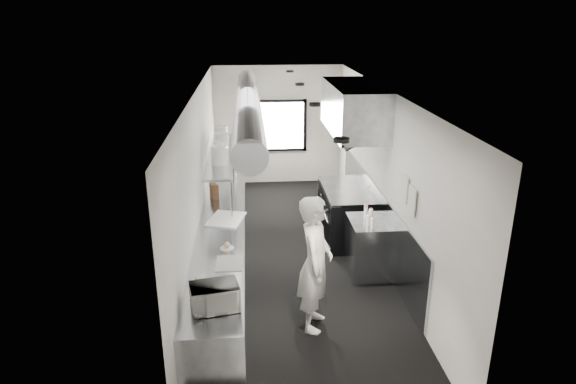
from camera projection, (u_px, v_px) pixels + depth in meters
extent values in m
cube|color=black|center=(293.00, 255.00, 8.66)|extent=(3.00, 8.00, 0.01)
cube|color=silver|center=(293.00, 91.00, 7.71)|extent=(3.00, 8.00, 0.01)
cube|color=silver|center=(278.00, 126.00, 11.94)|extent=(3.00, 0.02, 2.80)
cube|color=silver|center=(334.00, 320.00, 4.43)|extent=(3.00, 0.02, 2.80)
cube|color=silver|center=(200.00, 180.00, 8.07)|extent=(0.02, 8.00, 2.80)
cube|color=silver|center=(384.00, 176.00, 8.30)|extent=(0.02, 8.00, 2.80)
cube|color=gray|center=(375.00, 217.00, 8.86)|extent=(0.03, 5.50, 1.10)
cylinder|color=#97989F|center=(248.00, 104.00, 8.12)|extent=(0.40, 6.40, 0.40)
cube|color=white|center=(278.00, 126.00, 11.90)|extent=(1.20, 0.03, 1.10)
cube|color=black|center=(278.00, 101.00, 11.72)|extent=(1.36, 0.03, 0.08)
cube|color=black|center=(278.00, 149.00, 12.11)|extent=(1.36, 0.03, 0.08)
cube|color=black|center=(251.00, 126.00, 11.87)|extent=(0.08, 0.03, 1.25)
cube|color=black|center=(305.00, 125.00, 11.97)|extent=(0.08, 0.03, 1.25)
cube|color=gray|center=(354.00, 108.00, 8.59)|extent=(0.80, 2.20, 0.80)
cube|color=gray|center=(331.00, 131.00, 8.69)|extent=(0.05, 2.20, 0.05)
cube|color=black|center=(348.00, 128.00, 8.69)|extent=(0.50, 2.10, 0.28)
cube|color=gray|center=(223.00, 247.00, 7.95)|extent=(0.70, 6.00, 0.90)
cube|color=gray|center=(221.00, 154.00, 8.98)|extent=(0.45, 3.00, 0.04)
cylinder|color=gray|center=(231.00, 199.00, 7.79)|extent=(0.04, 0.04, 0.66)
cylinder|color=gray|center=(233.00, 172.00, 9.11)|extent=(0.04, 0.04, 0.66)
cylinder|color=gray|center=(235.00, 151.00, 10.42)|extent=(0.04, 0.04, 0.66)
cube|color=black|center=(346.00, 214.00, 9.24)|extent=(0.85, 1.60, 0.90)
cube|color=gray|center=(347.00, 190.00, 9.08)|extent=(0.85, 1.60, 0.04)
cube|color=gray|center=(324.00, 215.00, 9.21)|extent=(0.03, 1.55, 0.80)
cylinder|color=gray|center=(323.00, 210.00, 9.17)|extent=(0.03, 1.30, 0.03)
cube|color=gray|center=(369.00, 247.00, 7.94)|extent=(0.65, 0.80, 0.90)
cube|color=gray|center=(230.00, 175.00, 11.42)|extent=(0.70, 1.20, 0.90)
cube|color=beige|center=(405.00, 188.00, 7.10)|extent=(0.02, 0.28, 0.38)
cube|color=beige|center=(412.00, 201.00, 6.79)|extent=(0.02, 0.28, 0.38)
imported|color=silver|center=(315.00, 264.00, 6.44)|extent=(0.58, 0.75, 1.83)
imported|color=silver|center=(215.00, 297.00, 5.45)|extent=(0.54, 0.45, 0.29)
cylinder|color=#ABB7A8|center=(201.00, 293.00, 5.69)|extent=(0.18, 0.18, 0.11)
cylinder|color=#ABB7A8|center=(201.00, 280.00, 5.98)|extent=(0.17, 0.17, 0.09)
cube|color=silver|center=(229.00, 263.00, 6.47)|extent=(0.35, 0.43, 0.01)
cylinder|color=silver|center=(227.00, 248.00, 6.88)|extent=(0.22, 0.22, 0.02)
sphere|color=tan|center=(227.00, 245.00, 6.86)|extent=(0.09, 0.09, 0.09)
cube|color=silver|center=(226.00, 219.00, 7.83)|extent=(0.65, 0.76, 0.02)
cube|color=#4D351B|center=(214.00, 191.00, 8.72)|extent=(0.17, 0.25, 0.25)
cylinder|color=silver|center=(219.00, 155.00, 8.30)|extent=(0.26, 0.26, 0.30)
cylinder|color=silver|center=(221.00, 151.00, 8.56)|extent=(0.25, 0.25, 0.30)
cylinder|color=silver|center=(222.00, 142.00, 9.11)|extent=(0.24, 0.24, 0.32)
cylinder|color=silver|center=(222.00, 135.00, 9.51)|extent=(0.30, 0.30, 0.35)
cylinder|color=silver|center=(373.00, 223.00, 7.50)|extent=(0.06, 0.06, 0.16)
cylinder|color=silver|center=(368.00, 220.00, 7.60)|extent=(0.06, 0.06, 0.17)
cylinder|color=silver|center=(371.00, 215.00, 7.76)|extent=(0.08, 0.08, 0.19)
cylinder|color=silver|center=(366.00, 212.00, 7.90)|extent=(0.06, 0.06, 0.16)
cylinder|color=silver|center=(366.00, 209.00, 8.01)|extent=(0.07, 0.07, 0.17)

